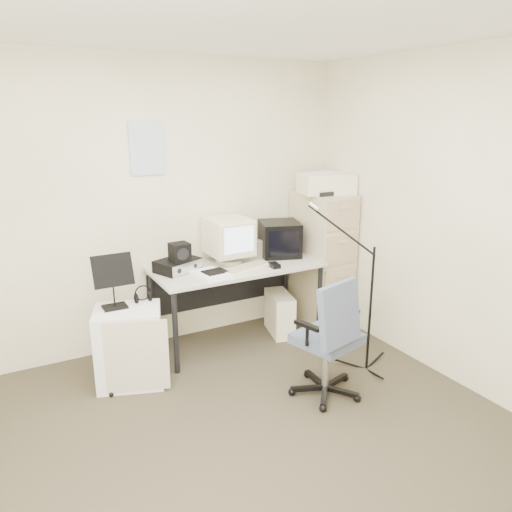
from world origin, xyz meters
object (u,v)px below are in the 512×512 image
office_chair (327,336)px  filing_cabinet (321,258)px  desk (237,303)px  side_cart (129,346)px

office_chair → filing_cabinet: bearing=41.0°
desk → office_chair: bearing=-81.7°
side_cart → desk: bearing=32.3°
office_chair → side_cart: office_chair is taller
filing_cabinet → side_cart: filing_cabinet is taller
office_chair → desk: bearing=83.4°
desk → side_cart: bearing=-166.1°
filing_cabinet → office_chair: bearing=-124.1°
desk → office_chair: 1.15m
office_chair → side_cart: bearing=129.9°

